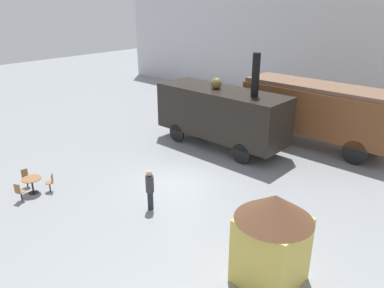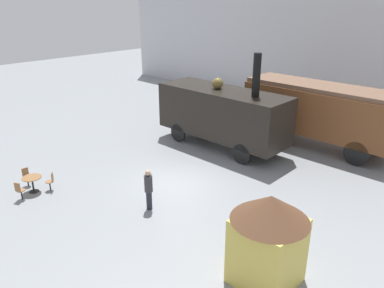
% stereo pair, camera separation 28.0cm
% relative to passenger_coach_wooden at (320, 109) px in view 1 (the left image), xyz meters
% --- Properties ---
extents(ground_plane, '(80.00, 80.00, 0.00)m').
position_rel_passenger_coach_wooden_xyz_m(ground_plane, '(-2.65, -8.85, -2.22)').
color(ground_plane, gray).
extents(backdrop_wall, '(44.00, 0.15, 9.00)m').
position_rel_passenger_coach_wooden_xyz_m(backdrop_wall, '(-2.65, 7.07, 2.28)').
color(backdrop_wall, silver).
rests_on(backdrop_wall, ground_plane).
extents(passenger_coach_wooden, '(9.00, 2.66, 3.64)m').
position_rel_passenger_coach_wooden_xyz_m(passenger_coach_wooden, '(0.00, 0.00, 0.00)').
color(passenger_coach_wooden, brown).
rests_on(passenger_coach_wooden, ground_plane).
extents(steam_locomotive, '(7.89, 2.60, 5.63)m').
position_rel_passenger_coach_wooden_xyz_m(steam_locomotive, '(-4.09, -3.95, -0.15)').
color(steam_locomotive, black).
rests_on(steam_locomotive, ground_plane).
extents(cafe_table_near, '(0.85, 0.85, 0.73)m').
position_rel_passenger_coach_wooden_xyz_m(cafe_table_near, '(-6.76, -14.12, -1.65)').
color(cafe_table_near, black).
rests_on(cafe_table_near, ground_plane).
extents(cafe_chair_0, '(0.40, 0.40, 0.87)m').
position_rel_passenger_coach_wooden_xyz_m(cafe_chair_0, '(-6.29, -13.47, -1.71)').
color(cafe_chair_0, black).
rests_on(cafe_chair_0, ground_plane).
extents(cafe_chair_1, '(0.37, 0.36, 0.87)m').
position_rel_passenger_coach_wooden_xyz_m(cafe_chair_1, '(-7.55, -14.04, -1.71)').
color(cafe_chair_1, black).
rests_on(cafe_chair_1, ground_plane).
extents(cafe_chair_2, '(0.38, 0.40, 0.87)m').
position_rel_passenger_coach_wooden_xyz_m(cafe_chair_2, '(-6.44, -14.85, -1.71)').
color(cafe_chair_2, black).
rests_on(cafe_chair_2, ground_plane).
extents(visitor_person, '(0.34, 0.34, 1.78)m').
position_rel_passenger_coach_wooden_xyz_m(visitor_person, '(-1.82, -11.47, -1.25)').
color(visitor_person, '#262633').
rests_on(visitor_person, ground_plane).
extents(ticket_kiosk, '(2.34, 2.34, 3.00)m').
position_rel_passenger_coach_wooden_xyz_m(ticket_kiosk, '(4.03, -11.78, -0.55)').
color(ticket_kiosk, '#DBC151').
rests_on(ticket_kiosk, ground_plane).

